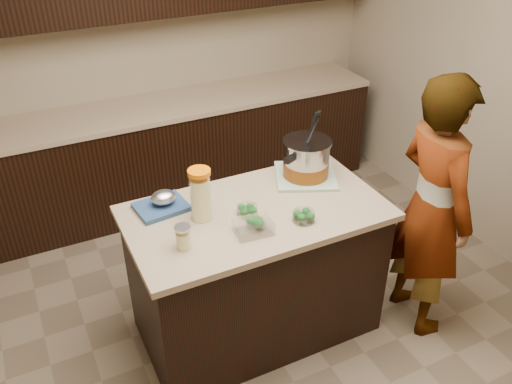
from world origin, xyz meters
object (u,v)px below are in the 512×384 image
island (256,271)px  stock_pot (306,160)px  person (432,209)px  lemonade_pitcher (201,196)px

island → stock_pot: stock_pot is taller
person → lemonade_pitcher: bearing=77.0°
lemonade_pitcher → person: person is taller
stock_pot → person: (0.54, -0.54, -0.19)m
island → person: bearing=-19.7°
person → island: bearing=75.2°
lemonade_pitcher → island: bearing=-11.9°
island → person: person is taller
stock_pot → person: 0.79m
stock_pot → person: bearing=-69.0°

